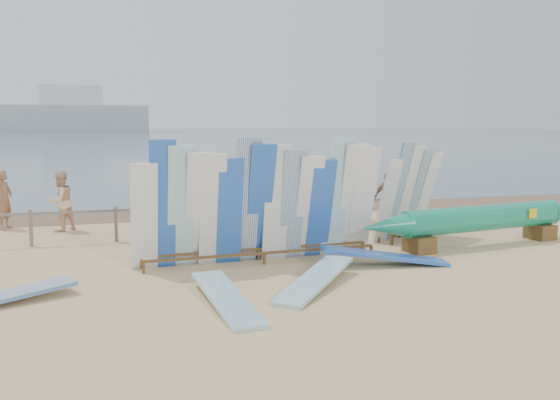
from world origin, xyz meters
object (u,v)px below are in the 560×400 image
object	(u,v)px
main_surfboard_rack	(261,207)
vendor_table	(330,231)
stroller	(299,214)
beachgoer_7	(254,191)
beachgoer_3	(160,192)
beachgoer_2	(60,201)
beachgoer_1	(5,200)
beachgoer_9	(307,186)
flat_board_a	(226,305)
beachgoer_5	(190,187)
beach_chair_left	(236,221)
outrigger_canoe	(484,220)
beachgoer_4	(178,195)
beach_chair_right	(271,219)
beachgoer_6	(211,195)
beachgoer_8	(363,193)
beachgoer_10	(387,197)
flat_board_d	(384,265)
flat_board_b	(315,288)
side_surfboard_rack	(408,195)

from	to	relation	value
main_surfboard_rack	vendor_table	xyz separation A→B (m)	(2.03, 1.15, -0.83)
stroller	beachgoer_7	size ratio (longest dim) A/B	0.54
main_surfboard_rack	vendor_table	distance (m)	2.48
beachgoer_3	beachgoer_7	world-z (taller)	beachgoer_3
beachgoer_2	beachgoer_1	size ratio (longest dim) A/B	0.99
beachgoer_9	beachgoer_7	world-z (taller)	beachgoer_7
flat_board_a	stroller	xyz separation A→B (m)	(3.39, 6.52, 0.39)
beachgoer_5	beachgoer_9	bearing A→B (deg)	-176.83
beach_chair_left	stroller	distance (m)	1.84
outrigger_canoe	beachgoer_1	bearing A→B (deg)	145.81
beachgoer_7	beachgoer_4	world-z (taller)	beachgoer_7
beach_chair_right	beachgoer_6	world-z (taller)	beachgoer_6
beach_chair_right	beachgoer_8	world-z (taller)	beachgoer_8
stroller	beachgoer_7	bearing A→B (deg)	129.85
stroller	flat_board_a	bearing A→B (deg)	-110.63
beachgoer_6	beachgoer_10	world-z (taller)	beachgoer_6
beach_chair_right	flat_board_d	bearing A→B (deg)	-75.22
beachgoer_7	beachgoer_4	xyz separation A→B (m)	(-2.29, -0.16, -0.02)
beachgoer_2	outrigger_canoe	bearing A→B (deg)	110.63
main_surfboard_rack	outrigger_canoe	size ratio (longest dim) A/B	0.76
beachgoer_4	outrigger_canoe	bearing A→B (deg)	107.19
flat_board_b	beachgoer_7	world-z (taller)	beachgoer_7
flat_board_b	beach_chair_left	distance (m)	5.99
beachgoer_7	beachgoer_10	distance (m)	4.04
beachgoer_9	vendor_table	bearing A→B (deg)	0.13
side_surfboard_rack	vendor_table	bearing A→B (deg)	160.82
vendor_table	beachgoer_7	world-z (taller)	beachgoer_7
main_surfboard_rack	beach_chair_left	xyz separation A→B (m)	(0.24, 3.77, -0.93)
side_surfboard_rack	beachgoer_1	world-z (taller)	side_surfboard_rack
flat_board_b	beachgoer_7	bearing A→B (deg)	126.20
beachgoer_6	beachgoer_1	xyz separation A→B (m)	(-5.83, 0.20, 0.04)
beach_chair_left	stroller	world-z (taller)	stroller
flat_board_a	beachgoer_2	size ratio (longest dim) A/B	1.61
beachgoer_4	stroller	bearing A→B (deg)	120.59
beachgoer_9	beachgoer_5	bearing A→B (deg)	-84.04
outrigger_canoe	stroller	xyz separation A→B (m)	(-3.59, 3.57, -0.25)
beachgoer_4	beachgoer_8	size ratio (longest dim) A/B	1.02
beach_chair_left	beachgoer_1	world-z (taller)	beachgoer_1
main_surfboard_rack	beachgoer_7	xyz separation A→B (m)	(1.11, 5.25, -0.30)
beachgoer_2	beachgoer_4	distance (m)	3.23
flat_board_b	flat_board_d	size ratio (longest dim) A/B	1.00
beachgoer_6	beachgoer_1	size ratio (longest dim) A/B	0.96
beachgoer_6	beachgoer_7	world-z (taller)	beachgoer_7
beachgoer_3	beachgoer_6	distance (m)	1.53
beachgoer_1	flat_board_d	bearing A→B (deg)	-112.78
outrigger_canoe	beachgoer_2	distance (m)	11.22
stroller	beachgoer_4	bearing A→B (deg)	164.67
beachgoer_9	flat_board_a	bearing A→B (deg)	-12.98
beach_chair_left	beachgoer_7	size ratio (longest dim) A/B	0.53
stroller	beachgoer_1	size ratio (longest dim) A/B	0.58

